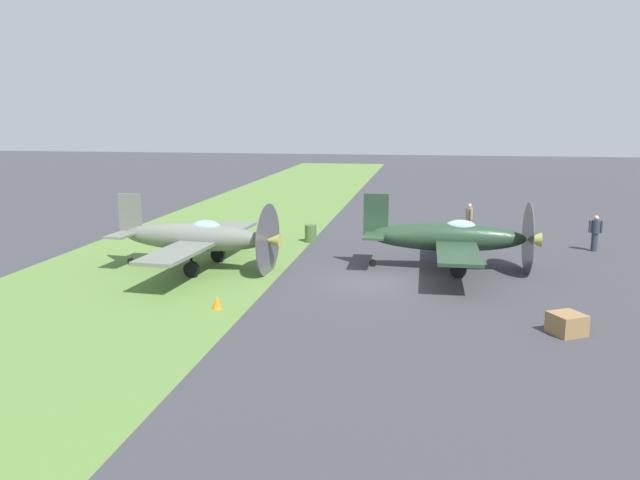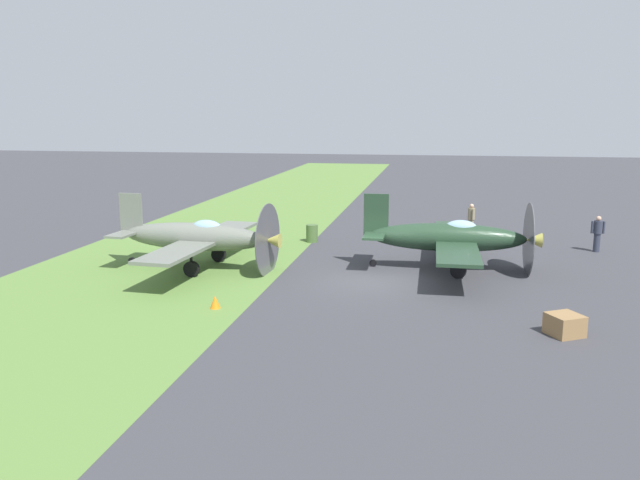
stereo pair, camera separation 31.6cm
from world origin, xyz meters
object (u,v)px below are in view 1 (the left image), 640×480
(ground_crew_mechanic, at_px, (595,232))
(supply_crate, at_px, (567,324))
(ground_crew_chief, at_px, (469,219))
(runway_marker_cone, at_px, (217,302))
(airplane_wingman, at_px, (197,237))
(airplane_lead, at_px, (450,237))
(fuel_drum, at_px, (311,233))

(ground_crew_mechanic, height_order, supply_crate, ground_crew_mechanic)
(ground_crew_mechanic, bearing_deg, ground_crew_chief, -27.56)
(supply_crate, bearing_deg, runway_marker_cone, -93.32)
(airplane_wingman, bearing_deg, runway_marker_cone, 30.25)
(runway_marker_cone, bearing_deg, airplane_wingman, -153.55)
(supply_crate, bearing_deg, airplane_wingman, -113.27)
(airplane_lead, distance_m, supply_crate, 8.38)
(airplane_wingman, distance_m, supply_crate, 15.01)
(airplane_wingman, bearing_deg, ground_crew_mechanic, 114.57)
(ground_crew_chief, height_order, ground_crew_mechanic, same)
(fuel_drum, xyz_separation_m, runway_marker_cone, (11.75, -1.02, -0.23))
(fuel_drum, bearing_deg, airplane_lead, 55.27)
(airplane_lead, relative_size, ground_crew_chief, 5.33)
(ground_crew_chief, distance_m, fuel_drum, 8.80)
(ground_crew_chief, bearing_deg, supply_crate, 170.55)
(ground_crew_mechanic, xyz_separation_m, fuel_drum, (0.15, -13.85, -0.46))
(airplane_lead, xyz_separation_m, ground_crew_mechanic, (-4.90, 6.99, -0.47))
(airplane_wingman, bearing_deg, ground_crew_chief, 133.64)
(airplane_lead, bearing_deg, ground_crew_chief, 170.73)
(ground_crew_chief, height_order, runway_marker_cone, ground_crew_chief)
(runway_marker_cone, bearing_deg, ground_crew_chief, 148.77)
(airplane_lead, height_order, ground_crew_chief, airplane_lead)
(ground_crew_mechanic, distance_m, fuel_drum, 13.86)
(fuel_drum, height_order, supply_crate, fuel_drum)
(supply_crate, bearing_deg, fuel_drum, -140.80)
(airplane_lead, distance_m, ground_crew_mechanic, 8.55)
(ground_crew_chief, bearing_deg, airplane_lead, 154.44)
(airplane_wingman, bearing_deg, fuel_drum, 154.48)
(fuel_drum, bearing_deg, airplane_wingman, -29.32)
(ground_crew_chief, distance_m, ground_crew_mechanic, 6.55)
(ground_crew_chief, relative_size, fuel_drum, 1.92)
(airplane_wingman, relative_size, ground_crew_mechanic, 5.32)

